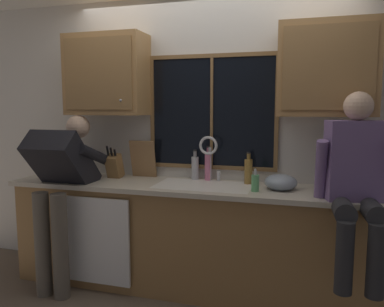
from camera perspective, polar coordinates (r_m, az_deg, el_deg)
back_wall at (r=3.49m, az=2.90°, el=2.10°), size 5.70×0.12×2.55m
window_glass at (r=3.41m, az=3.02°, el=6.19°), size 1.10×0.02×0.95m
window_frame_top at (r=3.43m, az=3.03°, el=14.44°), size 1.17×0.02×0.04m
window_frame_bottom at (r=3.44m, az=2.93°, el=-2.04°), size 1.17×0.02×0.04m
window_frame_left at (r=3.57m, az=-5.96°, el=6.20°), size 0.03×0.02×0.95m
window_frame_right at (r=3.32m, az=12.62°, el=6.00°), size 0.03×0.02×0.95m
window_mullion_center at (r=3.40m, az=2.97°, el=6.18°), size 0.02×0.02×0.95m
lower_cabinet_run at (r=3.34m, az=1.38°, el=-12.82°), size 3.30×0.58×0.88m
countertop at (r=3.20m, az=1.31°, el=-5.16°), size 3.36×0.62×0.04m
dishwasher_front at (r=3.36m, az=-14.12°, el=-12.60°), size 0.60×0.02×0.74m
upper_cabinet_left at (r=3.61m, az=-12.64°, el=11.40°), size 0.73×0.36×0.72m
upper_cabinet_right at (r=3.17m, az=19.57°, el=11.78°), size 0.73×0.36×0.72m
sink at (r=3.22m, az=1.74°, el=-6.50°), size 0.80×0.46×0.21m
faucet at (r=3.32m, az=2.66°, el=0.09°), size 0.18×0.09×0.40m
person_standing at (r=3.43m, az=-18.95°, el=-4.03°), size 0.53×0.71×1.50m
person_sitting_on_counter at (r=2.82m, az=23.47°, el=-3.18°), size 0.54×0.64×1.26m
knife_block at (r=3.58m, az=-11.55°, el=-1.88°), size 0.12×0.18×0.32m
cutting_board at (r=3.57m, az=-7.35°, el=-0.81°), size 0.24×0.09×0.35m
mixing_bowl at (r=3.11m, az=13.15°, el=-4.22°), size 0.26×0.26×0.13m
soap_dispenser at (r=3.00m, az=9.45°, el=-4.33°), size 0.06×0.07×0.18m
bottle_green_glass at (r=3.43m, az=0.46°, el=-2.08°), size 0.07×0.07×0.27m
bottle_tall_clear at (r=3.27m, az=8.45°, el=-2.57°), size 0.07×0.07×0.27m
bottle_amber_small at (r=3.39m, az=2.44°, el=-1.92°), size 0.06×0.06×0.31m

